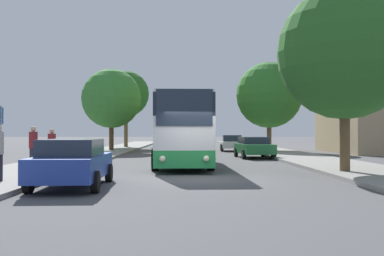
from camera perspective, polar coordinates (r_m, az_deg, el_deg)
name	(u,v)px	position (r m, az deg, el deg)	size (l,w,h in m)	color
ground_plane	(197,179)	(16.29, 0.70, -6.50)	(300.00, 300.00, 0.00)	#4C4C4F
sidewalk_left	(3,177)	(17.55, -22.93, -5.78)	(4.00, 120.00, 0.15)	gray
bus_front	(181,130)	(22.99, -1.36, -0.23)	(2.97, 11.21, 3.41)	#238942
bus_middle	(182,131)	(37.86, -1.26, -0.38)	(2.96, 11.45, 3.37)	#2D2D2D
bus_rear	(184,131)	(51.46, -0.98, -0.35)	(2.94, 11.20, 3.51)	silver
parked_car_left_curb	(73,162)	(14.24, -14.92, -4.21)	(2.14, 4.57, 1.48)	#233D9E
parked_car_right_near	(254,147)	(29.86, 7.85, -2.37)	(2.29, 4.69, 1.38)	#236B38
parked_car_right_far	(232,143)	(40.61, 5.08, -1.88)	(2.17, 4.16, 1.43)	silver
bus_stop_sign	(0,132)	(17.49, -23.15, -0.47)	(0.08, 0.45, 2.49)	gray
pedestrian_waiting_near	(33,147)	(20.25, -19.51, -2.30)	(0.36, 0.36, 1.79)	#23232D
pedestrian_walking_back	(52,147)	(21.44, -17.38, -2.35)	(0.36, 0.36, 1.70)	#23232D
tree_left_near	(111,99)	(40.09, -10.19, 3.70)	(5.19, 5.19, 7.11)	#47331E
tree_left_far	(126,94)	(48.70, -8.38, 4.29)	(4.93, 4.93, 8.13)	brown
tree_right_near	(269,95)	(39.81, 9.76, 4.13)	(5.73, 5.73, 7.66)	brown
tree_right_mid	(345,53)	(19.09, 18.80, 9.03)	(5.33, 5.33, 7.38)	brown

